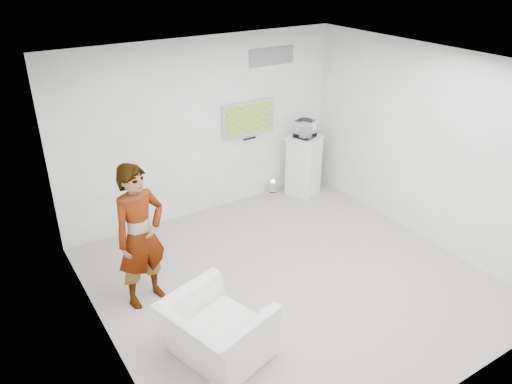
% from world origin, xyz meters
% --- Properties ---
extents(room, '(5.01, 5.01, 3.00)m').
position_xyz_m(room, '(0.00, 0.00, 1.50)').
color(room, '#B5B2A5').
rests_on(room, ground).
extents(tv, '(1.00, 0.08, 0.60)m').
position_xyz_m(tv, '(0.85, 2.45, 1.55)').
color(tv, silver).
rests_on(tv, room).
extents(logo_decal, '(0.90, 0.02, 0.30)m').
position_xyz_m(logo_decal, '(1.35, 2.49, 2.55)').
color(logo_decal, gray).
rests_on(logo_decal, room).
extents(person, '(0.80, 0.62, 1.94)m').
position_xyz_m(person, '(-1.84, 0.67, 0.97)').
color(person, white).
rests_on(person, room).
extents(armchair, '(1.23, 1.32, 0.72)m').
position_xyz_m(armchair, '(-1.54, -0.73, 0.36)').
color(armchair, white).
rests_on(armchair, room).
extents(pedestal, '(0.72, 0.72, 1.13)m').
position_xyz_m(pedestal, '(1.83, 2.09, 0.56)').
color(pedestal, white).
rests_on(pedestal, room).
extents(floor_uplight, '(0.22, 0.22, 0.30)m').
position_xyz_m(floor_uplight, '(1.32, 2.34, 0.15)').
color(floor_uplight, white).
rests_on(floor_uplight, room).
extents(vitrine, '(0.40, 0.40, 0.31)m').
position_xyz_m(vitrine, '(1.83, 2.09, 1.28)').
color(vitrine, white).
rests_on(vitrine, pedestal).
extents(console, '(0.12, 0.15, 0.20)m').
position_xyz_m(console, '(1.83, 2.09, 1.23)').
color(console, white).
rests_on(console, pedestal).
extents(wii_remote, '(0.04, 0.13, 0.03)m').
position_xyz_m(wii_remote, '(-1.63, 0.88, 1.75)').
color(wii_remote, white).
rests_on(wii_remote, person).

